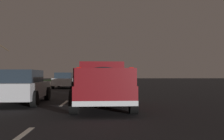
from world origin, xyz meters
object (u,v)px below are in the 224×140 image
pickup_truck (102,83)px  sedan_silver (21,86)px  sedan_white (65,80)px  sedan_tan (105,82)px

pickup_truck → sedan_silver: bearing=67.8°
pickup_truck → sedan_white: size_ratio=1.24×
pickup_truck → sedan_silver: pickup_truck is taller
sedan_tan → pickup_truck: bearing=178.2°
pickup_truck → sedan_white: pickup_truck is taller
sedan_silver → sedan_tan: size_ratio=1.00×
pickup_truck → sedan_tan: (7.62, -0.24, -0.20)m
sedan_white → sedan_tan: same height
pickup_truck → sedan_white: (15.74, 3.72, -0.20)m
sedan_white → sedan_silver: bearing=-179.9°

